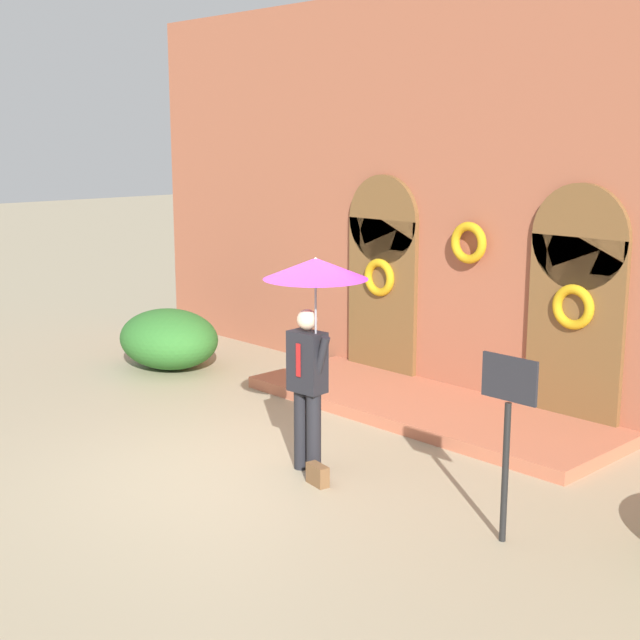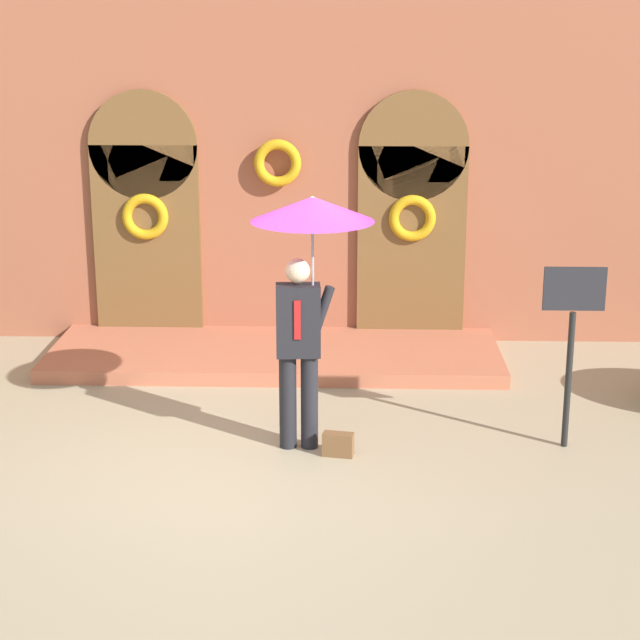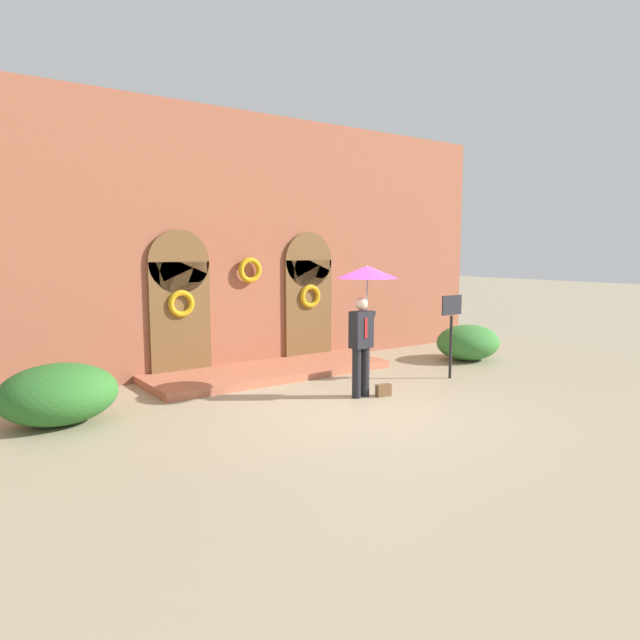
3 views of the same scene
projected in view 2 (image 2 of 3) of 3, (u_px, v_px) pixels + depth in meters
name	position (u px, v px, depth m)	size (l,w,h in m)	color
ground_plane	(250.00, 469.00, 9.50)	(80.00, 80.00, 0.00)	tan
building_facade	(279.00, 120.00, 12.74)	(14.00, 2.30, 5.60)	#9E563D
person_with_umbrella	(309.00, 247.00, 9.46)	(1.10, 1.10, 2.36)	black
handbag	(338.00, 444.00, 9.76)	(0.28, 0.12, 0.22)	brown
sign_post	(572.00, 327.00, 9.69)	(0.56, 0.06, 1.72)	black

